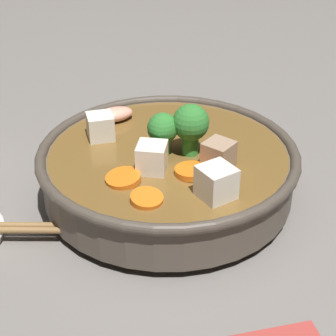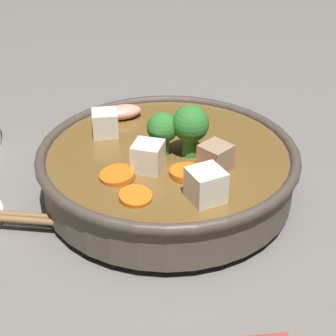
# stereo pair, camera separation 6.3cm
# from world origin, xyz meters

# --- Properties ---
(ground_plane) EXTENTS (3.00, 3.00, 0.00)m
(ground_plane) POSITION_xyz_m (0.00, 0.00, 0.00)
(ground_plane) COLOR slate
(stirfry_bowl) EXTENTS (0.29, 0.29, 0.12)m
(stirfry_bowl) POSITION_xyz_m (-0.00, 0.00, 0.04)
(stirfry_bowl) COLOR #51473D
(stirfry_bowl) RESTS_ON ground_plane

